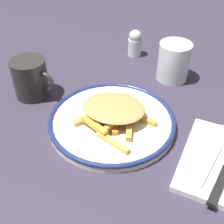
# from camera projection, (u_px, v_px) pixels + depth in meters

# --- Properties ---
(ground_plane) EXTENTS (2.60, 2.60, 0.00)m
(ground_plane) POSITION_uv_depth(u_px,v_px,m) (112.00, 125.00, 0.64)
(ground_plane) COLOR #312B3C
(plate) EXTENTS (0.27, 0.27, 0.02)m
(plate) POSITION_uv_depth(u_px,v_px,m) (112.00, 121.00, 0.63)
(plate) COLOR silver
(plate) RESTS_ON ground_plane
(fries_heap) EXTENTS (0.17, 0.17, 0.03)m
(fries_heap) POSITION_uv_depth(u_px,v_px,m) (112.00, 111.00, 0.62)
(fries_heap) COLOR #F3B653
(fries_heap) RESTS_ON plate
(fork) EXTENTS (0.03, 0.18, 0.01)m
(fork) POSITION_uv_depth(u_px,v_px,m) (215.00, 153.00, 0.55)
(fork) COLOR silver
(fork) RESTS_ON napkin
(water_glass) EXTENTS (0.08, 0.08, 0.10)m
(water_glass) POSITION_uv_depth(u_px,v_px,m) (174.00, 61.00, 0.75)
(water_glass) COLOR silver
(water_glass) RESTS_ON ground_plane
(coffee_mug) EXTENTS (0.11, 0.08, 0.09)m
(coffee_mug) POSITION_uv_depth(u_px,v_px,m) (31.00, 78.00, 0.69)
(coffee_mug) COLOR #2A2725
(coffee_mug) RESTS_ON ground_plane
(salt_shaker) EXTENTS (0.04, 0.04, 0.08)m
(salt_shaker) POSITION_uv_depth(u_px,v_px,m) (135.00, 43.00, 0.86)
(salt_shaker) COLOR silver
(salt_shaker) RESTS_ON ground_plane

